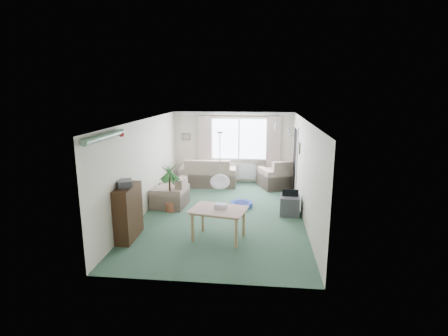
# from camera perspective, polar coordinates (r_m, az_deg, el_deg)

# --- Properties ---
(ground) EXTENTS (6.50, 6.50, 0.00)m
(ground) POSITION_cam_1_polar(r_m,az_deg,el_deg) (9.01, -0.20, -7.57)
(ground) COLOR #31533F
(window) EXTENTS (1.80, 0.03, 1.30)m
(window) POSITION_cam_1_polar(r_m,az_deg,el_deg) (11.77, 2.47, 4.77)
(window) COLOR white
(curtain_rod) EXTENTS (2.60, 0.03, 0.03)m
(curtain_rod) POSITION_cam_1_polar(r_m,az_deg,el_deg) (11.61, 2.48, 8.48)
(curtain_rod) COLOR black
(curtain_left) EXTENTS (0.45, 0.08, 2.00)m
(curtain_left) POSITION_cam_1_polar(r_m,az_deg,el_deg) (11.83, -3.15, 3.68)
(curtain_left) COLOR beige
(curtain_right) EXTENTS (0.45, 0.08, 2.00)m
(curtain_right) POSITION_cam_1_polar(r_m,az_deg,el_deg) (11.69, 8.07, 3.46)
(curtain_right) COLOR beige
(radiator) EXTENTS (1.20, 0.10, 0.55)m
(radiator) POSITION_cam_1_polar(r_m,az_deg,el_deg) (11.93, 2.41, -0.49)
(radiator) COLOR white
(doorway) EXTENTS (0.03, 0.95, 2.00)m
(doorway) POSITION_cam_1_polar(r_m,az_deg,el_deg) (10.87, 11.53, 1.18)
(doorway) COLOR black
(pendant_lamp) EXTENTS (0.36, 0.36, 0.36)m
(pendant_lamp) POSITION_cam_1_polar(r_m,az_deg,el_deg) (6.36, -0.66, -2.27)
(pendant_lamp) COLOR white
(tinsel_garland) EXTENTS (1.60, 1.60, 0.12)m
(tinsel_garland) POSITION_cam_1_polar(r_m,az_deg,el_deg) (6.78, -18.83, 4.88)
(tinsel_garland) COLOR #196626
(bauble_cluster_a) EXTENTS (0.20, 0.20, 0.20)m
(bauble_cluster_a) POSITION_cam_1_polar(r_m,az_deg,el_deg) (9.36, 8.39, 7.03)
(bauble_cluster_a) COLOR silver
(bauble_cluster_b) EXTENTS (0.20, 0.20, 0.20)m
(bauble_cluster_b) POSITION_cam_1_polar(r_m,az_deg,el_deg) (8.18, 10.83, 6.14)
(bauble_cluster_b) COLOR silver
(wall_picture_back) EXTENTS (0.28, 0.03, 0.22)m
(wall_picture_back) POSITION_cam_1_polar(r_m,az_deg,el_deg) (12.01, -6.17, 5.11)
(wall_picture_back) COLOR brown
(wall_picture_right) EXTENTS (0.03, 0.24, 0.30)m
(wall_picture_right) POSITION_cam_1_polar(r_m,az_deg,el_deg) (9.79, 12.18, 3.17)
(wall_picture_right) COLOR brown
(sofa) EXTENTS (1.86, 1.04, 0.91)m
(sofa) POSITION_cam_1_polar(r_m,az_deg,el_deg) (11.59, -2.56, -0.61)
(sofa) COLOR beige
(sofa) RESTS_ON ground
(armchair_corner) EXTENTS (1.32, 1.29, 0.93)m
(armchair_corner) POSITION_cam_1_polar(r_m,az_deg,el_deg) (11.46, 8.64, -0.87)
(armchair_corner) COLOR beige
(armchair_corner) RESTS_ON ground
(armchair_left) EXTENTS (0.92, 0.96, 0.81)m
(armchair_left) POSITION_cam_1_polar(r_m,az_deg,el_deg) (9.62, -8.81, -3.87)
(armchair_left) COLOR beige
(armchair_left) RESTS_ON ground
(coffee_table) EXTENTS (1.10, 0.85, 0.44)m
(coffee_table) POSITION_cam_1_polar(r_m,az_deg,el_deg) (11.62, -1.62, -1.76)
(coffee_table) COLOR black
(coffee_table) RESTS_ON ground
(photo_frame) EXTENTS (0.12, 0.04, 0.16)m
(photo_frame) POSITION_cam_1_polar(r_m,az_deg,el_deg) (11.60, -1.26, -0.27)
(photo_frame) COLOR brown
(photo_frame) RESTS_ON coffee_table
(bookshelf) EXTENTS (0.33, 0.95, 1.15)m
(bookshelf) POSITION_cam_1_polar(r_m,az_deg,el_deg) (7.74, -15.35, -6.99)
(bookshelf) COLOR black
(bookshelf) RESTS_ON ground
(hifi_box) EXTENTS (0.40, 0.43, 0.14)m
(hifi_box) POSITION_cam_1_polar(r_m,az_deg,el_deg) (7.52, -15.91, -2.44)
(hifi_box) COLOR #3D3E43
(hifi_box) RESTS_ON bookshelf
(houseplant) EXTENTS (0.58, 0.58, 1.31)m
(houseplant) POSITION_cam_1_polar(r_m,az_deg,el_deg) (9.14, -8.85, -3.12)
(houseplant) COLOR #1C5420
(houseplant) RESTS_ON ground
(dining_table) EXTENTS (1.17, 0.89, 0.65)m
(dining_table) POSITION_cam_1_polar(r_m,az_deg,el_deg) (7.50, -0.89, -9.20)
(dining_table) COLOR #998053
(dining_table) RESTS_ON ground
(gift_box) EXTENTS (0.28, 0.22, 0.12)m
(gift_box) POSITION_cam_1_polar(r_m,az_deg,el_deg) (7.41, -0.53, -6.28)
(gift_box) COLOR white
(gift_box) RESTS_ON dining_table
(tv_cube) EXTENTS (0.53, 0.57, 0.48)m
(tv_cube) POSITION_cam_1_polar(r_m,az_deg,el_deg) (9.09, 10.70, -6.02)
(tv_cube) COLOR #3E3D43
(tv_cube) RESTS_ON ground
(pet_bed) EXTENTS (0.76, 0.76, 0.12)m
(pet_bed) POSITION_cam_1_polar(r_m,az_deg,el_deg) (9.58, 2.84, -5.95)
(pet_bed) COLOR navy
(pet_bed) RESTS_ON ground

